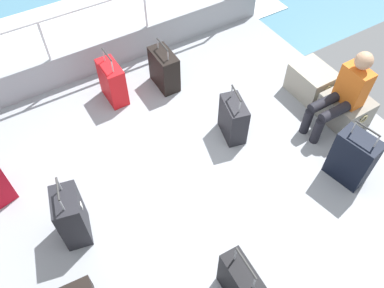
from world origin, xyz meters
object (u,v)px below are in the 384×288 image
cargo_crate_0 (311,81)px  suitcase_5 (233,119)px  cargo_crate_1 (345,109)px  suitcase_3 (240,284)px  suitcase_6 (352,158)px  suitcase_4 (72,217)px  suitcase_0 (164,69)px  suitcase_7 (113,82)px  passenger_seated (344,93)px

cargo_crate_0 → suitcase_5: suitcase_5 is taller
cargo_crate_1 → suitcase_3: bearing=-65.5°
suitcase_6 → suitcase_4: bearing=-107.7°
cargo_crate_0 → suitcase_0: bearing=-126.2°
suitcase_5 → suitcase_6: 1.37m
cargo_crate_1 → suitcase_4: size_ratio=0.68×
cargo_crate_0 → suitcase_6: 1.36m
suitcase_3 → suitcase_7: 2.93m
suitcase_0 → suitcase_4: suitcase_4 is taller
cargo_crate_0 → suitcase_4: suitcase_4 is taller
cargo_crate_1 → passenger_seated: size_ratio=0.54×
passenger_seated → suitcase_7: size_ratio=1.45×
passenger_seated → suitcase_6: passenger_seated is taller
cargo_crate_1 → suitcase_5: (-0.52, -1.33, 0.08)m
cargo_crate_0 → suitcase_7: suitcase_7 is taller
suitcase_5 → suitcase_0: bearing=-167.5°
suitcase_0 → suitcase_4: (1.47, -1.81, 0.06)m
suitcase_5 → suitcase_7: suitcase_7 is taller
suitcase_3 → suitcase_0: bearing=164.1°
passenger_seated → suitcase_0: size_ratio=1.57×
suitcase_3 → cargo_crate_1: bearing=114.5°
cargo_crate_0 → suitcase_6: suitcase_6 is taller
suitcase_3 → suitcase_6: suitcase_6 is taller
passenger_seated → suitcase_5: size_ratio=1.52×
cargo_crate_0 → passenger_seated: size_ratio=0.55×
cargo_crate_0 → suitcase_0: 1.94m
passenger_seated → suitcase_3: size_ratio=1.42×
suitcase_6 → cargo_crate_0: bearing=155.0°
cargo_crate_0 → suitcase_0: size_ratio=0.86×
suitcase_3 → suitcase_4: (-1.34, -1.01, 0.06)m
suitcase_0 → suitcase_3: 2.93m
cargo_crate_1 → suitcase_7: (-1.84, -2.29, 0.10)m
suitcase_4 → suitcase_3: bearing=37.1°
suitcase_5 → suitcase_7: 1.63m
suitcase_0 → suitcase_7: suitcase_7 is taller
cargo_crate_0 → passenger_seated: passenger_seated is taller
passenger_seated → suitcase_4: (-0.25, -3.24, -0.22)m
cargo_crate_0 → suitcase_3: bearing=-54.7°
suitcase_4 → cargo_crate_0: bearing=95.6°
passenger_seated → suitcase_7: 2.81m
suitcase_0 → suitcase_7: (-0.11, -0.69, 0.01)m
cargo_crate_0 → suitcase_7: bearing=-119.2°
suitcase_0 → suitcase_6: (2.37, 0.99, 0.06)m
suitcase_3 → suitcase_7: bearing=177.8°
suitcase_4 → suitcase_5: suitcase_4 is taller
suitcase_3 → suitcase_5: suitcase_3 is taller
suitcase_0 → suitcase_7: bearing=-99.4°
cargo_crate_1 → passenger_seated: passenger_seated is taller
passenger_seated → suitcase_3: (1.09, -2.22, -0.27)m
suitcase_5 → suitcase_7: bearing=-144.0°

